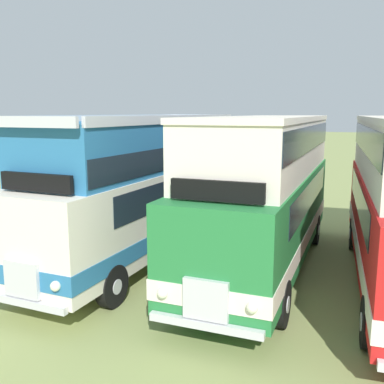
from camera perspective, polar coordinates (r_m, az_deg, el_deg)
The scene contains 2 objects.
bus_first_in_row at distance 14.05m, azimuth -6.17°, elevation 1.01°, with size 3.09×10.63×4.52m.
bus_second_in_row at distance 13.01m, azimuth 9.50°, elevation 0.68°, with size 2.77×10.23×4.49m.
Camera 1 is at (-5.29, -12.62, 4.59)m, focal length 41.30 mm.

